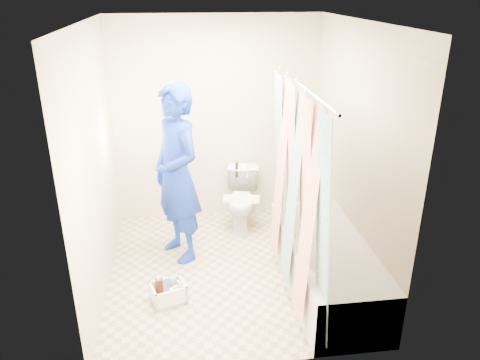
{
  "coord_description": "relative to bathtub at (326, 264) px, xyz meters",
  "views": [
    {
      "loc": [
        -0.44,
        -4.01,
        2.68
      ],
      "look_at": [
        0.13,
        0.25,
        0.88
      ],
      "focal_mm": 35.0,
      "sensor_mm": 36.0,
      "label": 1
    }
  ],
  "objects": [
    {
      "name": "tank_internals",
      "position": [
        -0.61,
        1.54,
        0.4
      ],
      "size": [
        0.16,
        0.06,
        0.22
      ],
      "color": "black",
      "rests_on": "toilet"
    },
    {
      "name": "bathtub",
      "position": [
        0.0,
        0.0,
        0.0
      ],
      "size": [
        0.7,
        1.75,
        0.5
      ],
      "color": "silver",
      "rests_on": "ground"
    },
    {
      "name": "wall_left",
      "position": [
        -2.05,
        0.43,
        0.93
      ],
      "size": [
        0.02,
        2.6,
        2.4
      ],
      "primitive_type": "cube",
      "color": "beige",
      "rests_on": "ground"
    },
    {
      "name": "cleaning_caddy",
      "position": [
        -1.46,
        -0.0,
        -0.18
      ],
      "size": [
        0.35,
        0.31,
        0.23
      ],
      "rotation": [
        0.0,
        0.0,
        0.3
      ],
      "color": "white",
      "rests_on": "ground"
    },
    {
      "name": "wall_right",
      "position": [
        0.35,
        0.43,
        0.93
      ],
      "size": [
        0.02,
        2.6,
        2.4
      ],
      "primitive_type": "cube",
      "color": "beige",
      "rests_on": "ground"
    },
    {
      "name": "tank_lid",
      "position": [
        -0.63,
        1.24,
        0.13
      ],
      "size": [
        0.44,
        0.26,
        0.03
      ],
      "primitive_type": "cube",
      "rotation": [
        0.0,
        0.0,
        -0.19
      ],
      "color": "white",
      "rests_on": "toilet"
    },
    {
      "name": "wall_back",
      "position": [
        -0.85,
        1.73,
        0.93
      ],
      "size": [
        2.4,
        0.02,
        2.4
      ],
      "primitive_type": "cube",
      "color": "beige",
      "rests_on": "ground"
    },
    {
      "name": "plumber",
      "position": [
        -1.34,
        0.8,
        0.65
      ],
      "size": [
        0.71,
        0.8,
        1.84
      ],
      "primitive_type": "imported",
      "rotation": [
        0.0,
        0.0,
        -1.07
      ],
      "color": "#1012A0",
      "rests_on": "ground"
    },
    {
      "name": "shower_curtain",
      "position": [
        -0.33,
        0.0,
        0.75
      ],
      "size": [
        0.06,
        1.75,
        1.8
      ],
      "primitive_type": "cube",
      "color": "white",
      "rests_on": "curtain_rod"
    },
    {
      "name": "curtain_rod",
      "position": [
        -0.33,
        0.0,
        1.68
      ],
      "size": [
        0.02,
        1.9,
        0.02
      ],
      "primitive_type": "cylinder",
      "rotation": [
        1.57,
        0.0,
        0.0
      ],
      "color": "silver",
      "rests_on": "wall_back"
    },
    {
      "name": "floor",
      "position": [
        -0.85,
        0.43,
        -0.27
      ],
      "size": [
        2.6,
        2.6,
        0.0
      ],
      "primitive_type": "plane",
      "color": "tan",
      "rests_on": "ground"
    },
    {
      "name": "toilet",
      "position": [
        -0.61,
        1.35,
        0.07
      ],
      "size": [
        0.5,
        0.73,
        0.68
      ],
      "primitive_type": "imported",
      "rotation": [
        0.0,
        0.0,
        -0.19
      ],
      "color": "silver",
      "rests_on": "ground"
    },
    {
      "name": "ceiling",
      "position": [
        -0.85,
        0.43,
        2.13
      ],
      "size": [
        2.4,
        2.6,
        0.02
      ],
      "primitive_type": "cube",
      "color": "silver",
      "rests_on": "wall_back"
    },
    {
      "name": "wall_front",
      "position": [
        -0.85,
        -0.88,
        0.93
      ],
      "size": [
        2.4,
        0.02,
        2.4
      ],
      "primitive_type": "cube",
      "color": "beige",
      "rests_on": "ground"
    }
  ]
}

